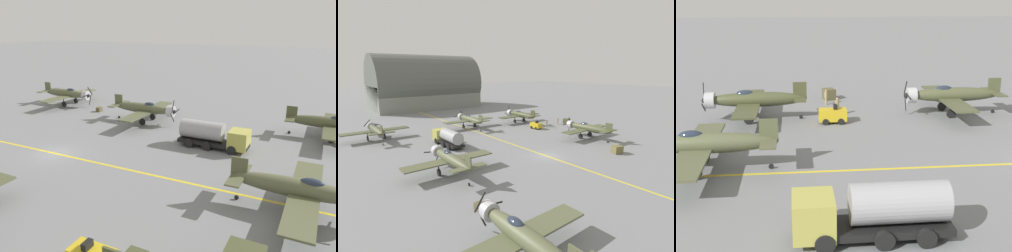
{
  "view_description": "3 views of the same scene",
  "coord_description": "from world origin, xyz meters",
  "views": [
    {
      "loc": [
        24.3,
        25.75,
        13.41
      ],
      "look_at": [
        -8.4,
        9.6,
        2.13
      ],
      "focal_mm": 35.0,
      "sensor_mm": 36.0,
      "label": 1
    },
    {
      "loc": [
        -28.82,
        -26.47,
        13.1
      ],
      "look_at": [
        -2.28,
        7.4,
        3.84
      ],
      "focal_mm": 28.0,
      "sensor_mm": 36.0,
      "label": 2
    },
    {
      "loc": [
        -30.29,
        18.54,
        12.04
      ],
      "look_at": [
        0.3,
        15.24,
        3.16
      ],
      "focal_mm": 50.0,
      "sensor_mm": 36.0,
      "label": 3
    }
  ],
  "objects": [
    {
      "name": "supply_crate_outboard",
      "position": [
        9.9,
        -5.87,
        0.61
      ],
      "size": [
        1.78,
        1.63,
        1.23
      ],
      "primitive_type": "cube",
      "rotation": [
        0.0,
        0.0,
        -0.32
      ],
      "color": "brown",
      "rests_on": "ground"
    },
    {
      "name": "airplane_far_center",
      "position": [
        0.91,
        24.9,
        2.01
      ],
      "size": [
        12.0,
        9.98,
        3.65
      ],
      "rotation": [
        0.0,
        0.0,
        0.11
      ],
      "color": "#555A3C",
      "rests_on": "ground"
    },
    {
      "name": "airplane_far_right",
      "position": [
        14.18,
        22.54,
        2.01
      ],
      "size": [
        12.0,
        9.98,
        3.8
      ],
      "rotation": [
        0.0,
        0.0,
        -0.22
      ],
      "color": "#454A2C",
      "rests_on": "ground"
    },
    {
      "name": "airplane_near_left",
      "position": [
        -18.15,
        -14.67,
        2.01
      ],
      "size": [
        12.0,
        9.98,
        3.65
      ],
      "rotation": [
        0.0,
        0.0,
        0.11
      ],
      "color": "#565B3D",
      "rests_on": "ground"
    },
    {
      "name": "hangar",
      "position": [
        5.81,
        63.49,
        7.42
      ],
      "size": [
        34.57,
        18.68,
        18.68
      ],
      "color": "gray",
      "rests_on": "ground"
    },
    {
      "name": "ground_crew_walking",
      "position": [
        19.82,
        15.12,
        0.91
      ],
      "size": [
        0.37,
        0.37,
        1.68
      ],
      "color": "tan",
      "rests_on": "ground"
    },
    {
      "name": "airplane_far_left",
      "position": [
        -18.49,
        26.59,
        2.01
      ],
      "size": [
        12.0,
        9.98,
        3.65
      ],
      "rotation": [
        0.0,
        0.0,
        -0.12
      ],
      "color": "#4B5032",
      "rests_on": "ground"
    },
    {
      "name": "fuel_tanker",
      "position": [
        -9.38,
        14.88,
        1.51
      ],
      "size": [
        2.68,
        8.0,
        2.98
      ],
      "color": "black",
      "rests_on": "ground"
    },
    {
      "name": "airplane_mid_right",
      "position": [
        14.34,
        2.93,
        2.01
      ],
      "size": [
        12.0,
        9.98,
        3.65
      ],
      "rotation": [
        0.0,
        0.0,
        0.06
      ],
      "color": "#4D5233",
      "rests_on": "ground"
    },
    {
      "name": "taxiway_stripe",
      "position": [
        0.0,
        0.0,
        0.0
      ],
      "size": [
        0.3,
        160.0,
        0.01
      ],
      "primitive_type": "cube",
      "color": "yellow",
      "rests_on": "ground"
    },
    {
      "name": "ground_crew_inspecting",
      "position": [
        15.08,
        14.33,
        1.0
      ],
      "size": [
        0.4,
        0.4,
        1.83
      ],
      "color": "tan",
      "rests_on": "ground"
    },
    {
      "name": "airplane_mid_left",
      "position": [
        -14.88,
        2.79,
        2.01
      ],
      "size": [
        12.0,
        9.98,
        3.69
      ],
      "rotation": [
        0.0,
        0.0,
        -0.15
      ],
      "color": "#54593A",
      "rests_on": "ground"
    },
    {
      "name": "supply_crate_by_tanker",
      "position": [
        -16.76,
        -6.94,
        0.36
      ],
      "size": [
        0.85,
        0.71,
        0.71
      ],
      "primitive_type": "cube",
      "rotation": [
        0.0,
        0.0,
        -0.0
      ],
      "color": "brown",
      "rests_on": "ground"
    },
    {
      "name": "supply_crate_mid_lane",
      "position": [
        22.45,
        14.61,
        0.61
      ],
      "size": [
        1.76,
        1.6,
        1.23
      ],
      "primitive_type": "cube",
      "rotation": [
        0.0,
        0.0,
        0.29
      ],
      "color": "brown",
      "rests_on": "ground"
    },
    {
      "name": "tow_tractor",
      "position": [
        12.33,
        15.02,
        0.79
      ],
      "size": [
        1.57,
        2.6,
        1.79
      ],
      "color": "gold",
      "rests_on": "ground"
    },
    {
      "name": "ground_plane",
      "position": [
        0.0,
        0.0,
        0.0
      ],
      "size": [
        400.0,
        400.0,
        0.0
      ],
      "primitive_type": "plane",
      "color": "slate"
    }
  ]
}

